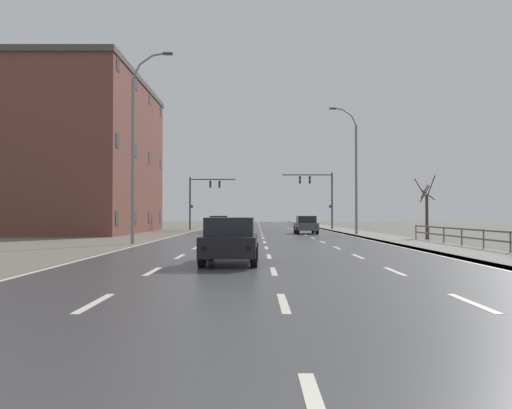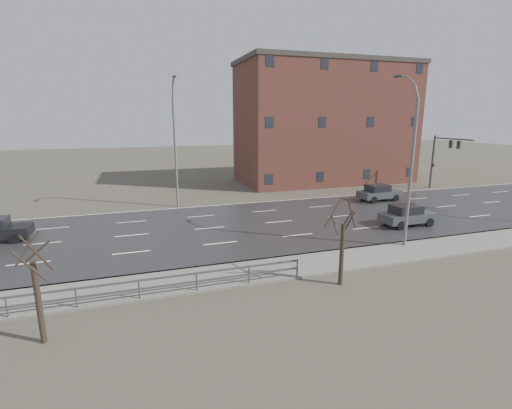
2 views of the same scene
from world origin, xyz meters
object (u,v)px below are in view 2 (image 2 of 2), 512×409
Objects in this scene: street_lamp_midground at (410,165)px; car_far_right at (379,193)px; street_lamp_left_bank at (175,146)px; traffic_signal_left at (442,153)px; brick_building at (325,123)px; car_near_left at (407,215)px.

street_lamp_midground is 13.84m from car_far_right.
street_lamp_left_bank is 28.43m from traffic_signal_left.
street_lamp_left_bank is (-14.93, -12.16, 0.33)m from street_lamp_midground.
brick_building reaches higher than street_lamp_left_bank.
street_lamp_left_bank is at bearing -140.84° from street_lamp_midground.
street_lamp_left_bank is 1.88× the size of traffic_signal_left.
street_lamp_midground is 2.51× the size of car_near_left.
street_lamp_left_bank is at bearing -65.41° from brick_building.
car_far_right is at bearing -74.73° from traffic_signal_left.
brick_building is (-8.77, 19.17, 1.77)m from street_lamp_left_bank.
car_far_right is at bearing 150.32° from street_lamp_midground.
traffic_signal_left is 16.93m from car_near_left.
car_near_left is at bearing -24.96° from car_far_right.
street_lamp_left_bank is 19.55m from car_far_right.
brick_building reaches higher than street_lamp_midground.
street_lamp_left_bank is at bearing -127.28° from car_near_left.
traffic_signal_left is 13.69m from brick_building.
car_near_left is (-3.63, 3.31, -4.30)m from street_lamp_midground.
street_lamp_midground is at bearing -16.47° from brick_building.
car_far_right is at bearing 79.40° from street_lamp_left_bank.
street_lamp_left_bank is 21.15m from brick_building.
street_lamp_midground is at bearing -32.30° from car_far_right.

